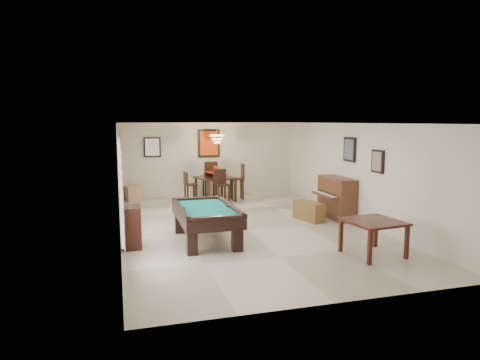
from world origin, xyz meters
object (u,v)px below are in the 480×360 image
dining_chair_east (237,182)px  upright_piano (332,198)px  piano_bench (309,211)px  apothecary_chest (131,227)px  chandelier (217,136)px  dining_chair_north (210,179)px  corner_bench (133,193)px  dining_table (215,187)px  square_table (373,238)px  flower_vase (215,169)px  pool_table (206,225)px  dining_chair_south (222,188)px  dining_chair_west (191,187)px

dining_chair_east → upright_piano: bearing=39.3°
piano_bench → apothecary_chest: size_ratio=1.04×
chandelier → dining_chair_north: bearing=94.4°
dining_chair_north → corner_bench: size_ratio=2.22×
dining_table → square_table: bearing=-72.6°
dining_table → dining_chair_east: dining_chair_east is taller
dining_chair_east → flower_vase: bearing=-80.8°
pool_table → dining_chair_east: 4.51m
pool_table → chandelier: (1.17, 3.95, 1.82)m
chandelier → flower_vase: bearing=113.0°
flower_vase → corner_bench: size_ratio=0.44×
dining_table → apothecary_chest: bearing=-123.8°
square_table → dining_chair_south: dining_chair_south is taller
square_table → corner_bench: 8.02m
pool_table → dining_chair_north: dining_chair_north is taller
piano_bench → chandelier: 3.86m
flower_vase → chandelier: (0.04, -0.10, 1.07)m
flower_vase → dining_chair_south: (0.03, -0.77, -0.47)m
apothecary_chest → dining_table: (2.74, 4.09, 0.12)m
apothecary_chest → dining_chair_south: size_ratio=0.81×
square_table → corner_bench: size_ratio=1.89×
upright_piano → piano_bench: bearing=-175.3°
square_table → piano_bench: 3.10m
dining_table → corner_bench: 2.65m
dining_table → dining_chair_north: size_ratio=0.89×
upright_piano → flower_vase: bearing=133.4°
pool_table → square_table: pool_table is taller
dining_chair_north → chandelier: (0.07, -0.87, 1.48)m
square_table → flower_vase: bearing=107.4°
upright_piano → apothecary_chest: upright_piano is taller
chandelier → dining_table: bearing=113.0°
flower_vase → pool_table: bearing=-105.6°
dining_chair_north → dining_chair_west: (-0.77, -0.77, -0.12)m
upright_piano → dining_chair_west: bearing=141.0°
piano_bench → flower_vase: 3.55m
flower_vase → square_table: bearing=-72.6°
pool_table → dining_chair_north: 4.96m
upright_piano → piano_bench: size_ratio=1.47×
dining_chair_west → chandelier: 1.81m
corner_bench → chandelier: chandelier is taller
upright_piano → piano_bench: 0.79m
square_table → flower_vase: size_ratio=4.32×
dining_chair_south → dining_chair_west: dining_chair_south is taller
upright_piano → dining_chair_east: size_ratio=1.17×
dining_chair_south → square_table: bearing=-77.6°
dining_chair_north → square_table: bearing=104.1°
square_table → apothecary_chest: (-4.60, 1.86, 0.09)m
pool_table → dining_chair_south: bearing=70.6°
square_table → chandelier: 6.40m
upright_piano → dining_chair_north: dining_chair_north is taller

